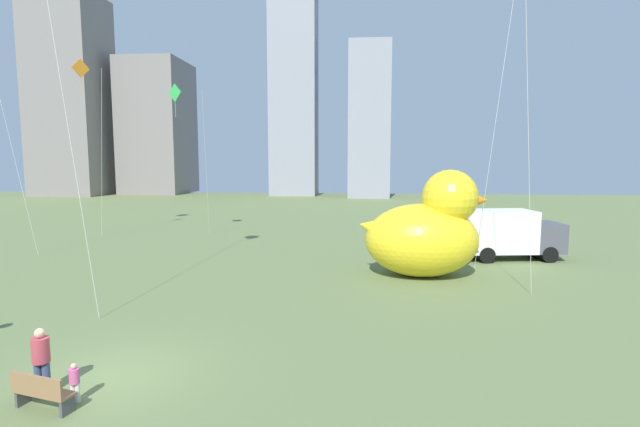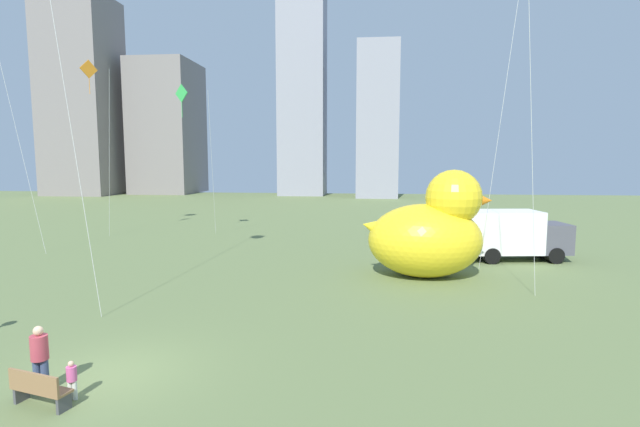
{
  "view_description": "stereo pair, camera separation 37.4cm",
  "coord_description": "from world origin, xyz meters",
  "px_view_note": "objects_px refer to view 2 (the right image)",
  "views": [
    {
      "loc": [
        6.49,
        -11.62,
        5.75
      ],
      "look_at": [
        5.14,
        5.1,
        3.85
      ],
      "focal_mm": 26.77,
      "sensor_mm": 36.0,
      "label": 1
    },
    {
      "loc": [
        6.86,
        -11.59,
        5.75
      ],
      "look_at": [
        5.14,
        5.1,
        3.85
      ],
      "focal_mm": 26.77,
      "sensor_mm": 36.0,
      "label": 2
    }
  ],
  "objects_px": {
    "park_bench": "(39,388)",
    "person_adult": "(40,355)",
    "box_truck": "(512,235)",
    "kite_orange": "(91,78)",
    "person_child": "(72,378)",
    "giant_inflatable_duck": "(430,232)",
    "kite_green": "(184,100)"
  },
  "relations": [
    {
      "from": "park_bench",
      "to": "kite_green",
      "type": "relative_size",
      "value": 0.14
    },
    {
      "from": "person_child",
      "to": "box_truck",
      "type": "xyz_separation_m",
      "value": [
        15.25,
        17.77,
        0.91
      ]
    },
    {
      "from": "park_bench",
      "to": "box_truck",
      "type": "bearing_deg",
      "value": 49.09
    },
    {
      "from": "box_truck",
      "to": "kite_green",
      "type": "distance_m",
      "value": 23.81
    },
    {
      "from": "person_child",
      "to": "giant_inflatable_duck",
      "type": "height_order",
      "value": "giant_inflatable_duck"
    },
    {
      "from": "park_bench",
      "to": "kite_green",
      "type": "xyz_separation_m",
      "value": [
        -5.7,
        23.87,
        9.54
      ]
    },
    {
      "from": "giant_inflatable_duck",
      "to": "kite_orange",
      "type": "xyz_separation_m",
      "value": [
        -22.49,
        8.9,
        9.23
      ]
    },
    {
      "from": "person_adult",
      "to": "person_child",
      "type": "height_order",
      "value": "person_adult"
    },
    {
      "from": "kite_green",
      "to": "person_child",
      "type": "bearing_deg",
      "value": -75.1
    },
    {
      "from": "box_truck",
      "to": "kite_orange",
      "type": "distance_m",
      "value": 29.8
    },
    {
      "from": "giant_inflatable_duck",
      "to": "kite_green",
      "type": "xyz_separation_m",
      "value": [
        -16.26,
        10.17,
        7.77
      ]
    },
    {
      "from": "giant_inflatable_duck",
      "to": "kite_green",
      "type": "height_order",
      "value": "kite_green"
    },
    {
      "from": "person_adult",
      "to": "kite_orange",
      "type": "relative_size",
      "value": 0.13
    },
    {
      "from": "kite_green",
      "to": "park_bench",
      "type": "bearing_deg",
      "value": -76.56
    },
    {
      "from": "person_child",
      "to": "kite_orange",
      "type": "height_order",
      "value": "kite_orange"
    },
    {
      "from": "giant_inflatable_duck",
      "to": "kite_green",
      "type": "distance_m",
      "value": 20.69
    },
    {
      "from": "kite_orange",
      "to": "person_adult",
      "type": "bearing_deg",
      "value": -62.36
    },
    {
      "from": "giant_inflatable_duck",
      "to": "kite_orange",
      "type": "relative_size",
      "value": 0.5
    },
    {
      "from": "person_child",
      "to": "kite_green",
      "type": "xyz_separation_m",
      "value": [
        -6.24,
        23.43,
        9.48
      ]
    },
    {
      "from": "park_bench",
      "to": "person_adult",
      "type": "xyz_separation_m",
      "value": [
        -0.49,
        0.75,
        0.46
      ]
    },
    {
      "from": "park_bench",
      "to": "person_adult",
      "type": "relative_size",
      "value": 0.94
    },
    {
      "from": "giant_inflatable_duck",
      "to": "box_truck",
      "type": "bearing_deg",
      "value": 40.8
    },
    {
      "from": "park_bench",
      "to": "kite_green",
      "type": "distance_m",
      "value": 26.33
    },
    {
      "from": "park_bench",
      "to": "kite_orange",
      "type": "xyz_separation_m",
      "value": [
        -11.93,
        22.6,
        11.0
      ]
    },
    {
      "from": "person_adult",
      "to": "person_child",
      "type": "xyz_separation_m",
      "value": [
        1.02,
        -0.31,
        -0.39
      ]
    },
    {
      "from": "box_truck",
      "to": "kite_orange",
      "type": "height_order",
      "value": "kite_orange"
    },
    {
      "from": "person_adult",
      "to": "giant_inflatable_duck",
      "type": "xyz_separation_m",
      "value": [
        11.05,
        12.95,
        1.32
      ]
    },
    {
      "from": "park_bench",
      "to": "person_adult",
      "type": "height_order",
      "value": "person_adult"
    },
    {
      "from": "person_child",
      "to": "box_truck",
      "type": "distance_m",
      "value": 23.43
    },
    {
      "from": "giant_inflatable_duck",
      "to": "person_adult",
      "type": "bearing_deg",
      "value": -130.47
    },
    {
      "from": "park_bench",
      "to": "person_child",
      "type": "xyz_separation_m",
      "value": [
        0.53,
        0.44,
        0.06
      ]
    },
    {
      "from": "person_child",
      "to": "park_bench",
      "type": "bearing_deg",
      "value": -140.25
    }
  ]
}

